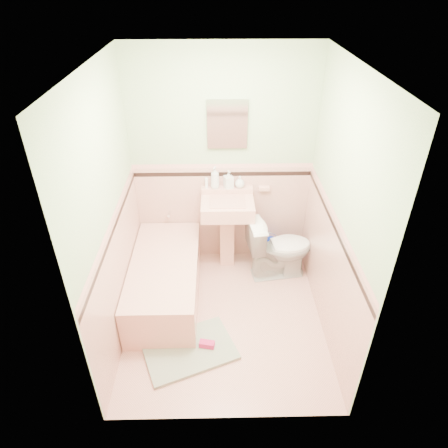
{
  "coord_description": "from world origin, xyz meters",
  "views": [
    {
      "loc": [
        -0.06,
        -2.96,
        3.11
      ],
      "look_at": [
        0.0,
        0.25,
        1.0
      ],
      "focal_mm": 32.14,
      "sensor_mm": 36.0,
      "label": 1
    }
  ],
  "objects_px": {
    "soap_bottle_left": "(215,177)",
    "soap_bottle_right": "(240,182)",
    "sink": "(227,234)",
    "bathtub": "(166,281)",
    "toilet": "(279,248)",
    "medicine_cabinet": "(227,124)",
    "soap_bottle_mid": "(229,179)",
    "shoe": "(207,344)",
    "bucket": "(268,250)"
  },
  "relations": [
    {
      "from": "bathtub",
      "to": "sink",
      "type": "bearing_deg",
      "value": 37.93
    },
    {
      "from": "medicine_cabinet",
      "to": "toilet",
      "type": "height_order",
      "value": "medicine_cabinet"
    },
    {
      "from": "medicine_cabinet",
      "to": "soap_bottle_right",
      "type": "height_order",
      "value": "medicine_cabinet"
    },
    {
      "from": "sink",
      "to": "toilet",
      "type": "relative_size",
      "value": 1.22
    },
    {
      "from": "soap_bottle_right",
      "to": "shoe",
      "type": "relative_size",
      "value": 0.96
    },
    {
      "from": "bucket",
      "to": "shoe",
      "type": "xyz_separation_m",
      "value": [
        -0.73,
        -1.37,
        -0.07
      ]
    },
    {
      "from": "soap_bottle_left",
      "to": "bucket",
      "type": "relative_size",
      "value": 0.96
    },
    {
      "from": "toilet",
      "to": "shoe",
      "type": "bearing_deg",
      "value": 134.75
    },
    {
      "from": "sink",
      "to": "soap_bottle_right",
      "type": "relative_size",
      "value": 6.6
    },
    {
      "from": "bathtub",
      "to": "sink",
      "type": "relative_size",
      "value": 1.64
    },
    {
      "from": "soap_bottle_right",
      "to": "shoe",
      "type": "distance_m",
      "value": 1.78
    },
    {
      "from": "shoe",
      "to": "soap_bottle_right",
      "type": "bearing_deg",
      "value": 87.55
    },
    {
      "from": "sink",
      "to": "medicine_cabinet",
      "type": "distance_m",
      "value": 1.26
    },
    {
      "from": "soap_bottle_left",
      "to": "soap_bottle_mid",
      "type": "height_order",
      "value": "soap_bottle_left"
    },
    {
      "from": "bathtub",
      "to": "soap_bottle_right",
      "type": "distance_m",
      "value": 1.36
    },
    {
      "from": "toilet",
      "to": "soap_bottle_right",
      "type": "bearing_deg",
      "value": 44.1
    },
    {
      "from": "soap_bottle_mid",
      "to": "medicine_cabinet",
      "type": "bearing_deg",
      "value": 118.65
    },
    {
      "from": "medicine_cabinet",
      "to": "soap_bottle_right",
      "type": "distance_m",
      "value": 0.67
    },
    {
      "from": "soap_bottle_mid",
      "to": "bucket",
      "type": "height_order",
      "value": "soap_bottle_mid"
    },
    {
      "from": "bathtub",
      "to": "medicine_cabinet",
      "type": "distance_m",
      "value": 1.78
    },
    {
      "from": "medicine_cabinet",
      "to": "bucket",
      "type": "distance_m",
      "value": 1.65
    },
    {
      "from": "medicine_cabinet",
      "to": "shoe",
      "type": "xyz_separation_m",
      "value": [
        -0.23,
        -1.47,
        -1.64
      ]
    },
    {
      "from": "medicine_cabinet",
      "to": "soap_bottle_right",
      "type": "relative_size",
      "value": 3.55
    },
    {
      "from": "bathtub",
      "to": "soap_bottle_right",
      "type": "bearing_deg",
      "value": 40.8
    },
    {
      "from": "soap_bottle_left",
      "to": "bucket",
      "type": "bearing_deg",
      "value": -6.07
    },
    {
      "from": "bucket",
      "to": "soap_bottle_mid",
      "type": "bearing_deg",
      "value": 172.05
    },
    {
      "from": "bathtub",
      "to": "soap_bottle_mid",
      "type": "height_order",
      "value": "soap_bottle_mid"
    },
    {
      "from": "soap_bottle_left",
      "to": "bathtub",
      "type": "bearing_deg",
      "value": -127.52
    },
    {
      "from": "soap_bottle_left",
      "to": "soap_bottle_right",
      "type": "height_order",
      "value": "soap_bottle_left"
    },
    {
      "from": "soap_bottle_left",
      "to": "bucket",
      "type": "distance_m",
      "value": 1.16
    },
    {
      "from": "soap_bottle_left",
      "to": "soap_bottle_right",
      "type": "bearing_deg",
      "value": 0.0
    },
    {
      "from": "bathtub",
      "to": "toilet",
      "type": "height_order",
      "value": "toilet"
    },
    {
      "from": "soap_bottle_left",
      "to": "shoe",
      "type": "height_order",
      "value": "soap_bottle_left"
    },
    {
      "from": "shoe",
      "to": "medicine_cabinet",
      "type": "bearing_deg",
      "value": 93.16
    },
    {
      "from": "sink",
      "to": "soap_bottle_right",
      "type": "height_order",
      "value": "soap_bottle_right"
    },
    {
      "from": "soap_bottle_right",
      "to": "toilet",
      "type": "xyz_separation_m",
      "value": [
        0.45,
        -0.34,
        -0.67
      ]
    },
    {
      "from": "sink",
      "to": "medicine_cabinet",
      "type": "relative_size",
      "value": 1.86
    },
    {
      "from": "toilet",
      "to": "shoe",
      "type": "xyz_separation_m",
      "value": [
        -0.82,
        -1.1,
        -0.31
      ]
    },
    {
      "from": "bucket",
      "to": "sink",
      "type": "bearing_deg",
      "value": -167.34
    },
    {
      "from": "medicine_cabinet",
      "to": "toilet",
      "type": "bearing_deg",
      "value": -32.08
    },
    {
      "from": "toilet",
      "to": "bucket",
      "type": "height_order",
      "value": "toilet"
    },
    {
      "from": "soap_bottle_right",
      "to": "shoe",
      "type": "bearing_deg",
      "value": -104.32
    },
    {
      "from": "soap_bottle_right",
      "to": "bucket",
      "type": "bearing_deg",
      "value": -10.69
    },
    {
      "from": "bucket",
      "to": "shoe",
      "type": "distance_m",
      "value": 1.55
    },
    {
      "from": "soap_bottle_mid",
      "to": "shoe",
      "type": "distance_m",
      "value": 1.78
    },
    {
      "from": "sink",
      "to": "soap_bottle_right",
      "type": "distance_m",
      "value": 0.63
    },
    {
      "from": "sink",
      "to": "shoe",
      "type": "distance_m",
      "value": 1.34
    },
    {
      "from": "soap_bottle_right",
      "to": "toilet",
      "type": "bearing_deg",
      "value": -37.2
    },
    {
      "from": "medicine_cabinet",
      "to": "toilet",
      "type": "xyz_separation_m",
      "value": [
        0.59,
        -0.37,
        -1.33
      ]
    },
    {
      "from": "bucket",
      "to": "shoe",
      "type": "relative_size",
      "value": 1.82
    }
  ]
}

